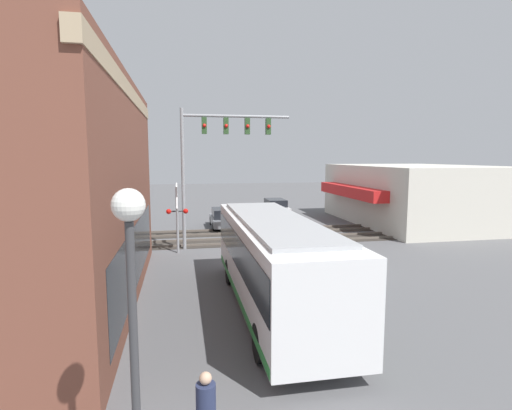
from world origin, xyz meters
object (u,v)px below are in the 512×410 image
streetlamp (133,331)px  pedestrian_near_bus (305,256)px  parked_car_grey (224,219)px  parked_car_white (275,207)px  crossing_signal (177,211)px  city_bus (274,259)px

streetlamp → pedestrian_near_bus: streetlamp is taller
parked_car_grey → parked_car_white: (6.23, -5.40, -0.02)m
crossing_signal → city_bus: bearing=-159.6°
pedestrian_near_bus → city_bus: bearing=146.8°
city_bus → parked_car_grey: 16.21m
crossing_signal → streetlamp: (-16.40, 0.45, 0.59)m
crossing_signal → streetlamp: size_ratio=0.79×
city_bus → parked_car_grey: bearing=-0.0°
streetlamp → pedestrian_near_bus: size_ratio=2.72×
parked_car_grey → pedestrian_near_bus: (-12.75, -2.24, 0.24)m
parked_car_white → pedestrian_near_bus: 19.24m
parked_car_grey → pedestrian_near_bus: pedestrian_near_bus is taller
streetlamp → parked_car_grey: streetlamp is taller
parked_car_grey → pedestrian_near_bus: bearing=-170.0°
crossing_signal → pedestrian_near_bus: size_ratio=2.14×
city_bus → parked_car_white: city_bus is taller
parked_car_white → pedestrian_near_bus: (-18.98, 3.16, 0.26)m
city_bus → pedestrian_near_bus: city_bus is taller
city_bus → crossing_signal: crossing_signal is taller
crossing_signal → parked_car_white: (13.58, -8.68, -1.64)m
city_bus → parked_car_grey: city_bus is taller
city_bus → crossing_signal: 9.43m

